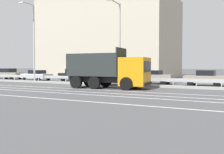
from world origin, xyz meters
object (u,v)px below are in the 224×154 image
at_px(median_road_sign, 85,73).
at_px(parked_car_4, 116,76).
at_px(parked_car_3, 75,75).
at_px(parked_car_6, 205,78).
at_px(dump_truck, 118,73).
at_px(parked_car_2, 37,75).
at_px(street_lamp_2, 119,39).
at_px(parked_car_5, 154,77).
at_px(parked_car_1, 9,74).
at_px(street_lamp_1, 33,39).

bearing_deg(median_road_sign, parked_car_4, 67.84).
height_order(median_road_sign, parked_car_3, median_road_sign).
height_order(median_road_sign, parked_car_6, median_road_sign).
distance_m(dump_truck, parked_car_2, 16.87).
bearing_deg(street_lamp_2, parked_car_5, 61.96).
relative_size(dump_truck, parked_car_2, 1.62).
bearing_deg(parked_car_1, dump_truck, 69.32).
height_order(dump_truck, parked_car_6, dump_truck).
relative_size(median_road_sign, parked_car_2, 0.50).
distance_m(street_lamp_2, parked_car_5, 5.98).
xyz_separation_m(parked_car_1, parked_car_4, (17.68, 0.15, -0.00)).
relative_size(median_road_sign, street_lamp_1, 0.25).
relative_size(street_lamp_1, street_lamp_2, 1.14).
bearing_deg(parked_car_6, dump_truck, 138.00).
bearing_deg(median_road_sign, parked_car_2, 161.58).
bearing_deg(parked_car_3, parked_car_6, 90.52).
distance_m(dump_truck, parked_car_3, 12.00).
relative_size(parked_car_5, parked_car_6, 1.08).
distance_m(street_lamp_1, parked_car_3, 6.70).
xyz_separation_m(parked_car_1, parked_car_2, (5.96, -0.48, -0.08)).
distance_m(parked_car_2, parked_car_4, 11.74).
bearing_deg(dump_truck, street_lamp_1, -108.58).
xyz_separation_m(street_lamp_1, parked_car_1, (-9.01, 4.12, -4.25)).
distance_m(dump_truck, parked_car_1, 22.63).
relative_size(street_lamp_2, parked_car_4, 2.00).
bearing_deg(parked_car_4, parked_car_5, 86.13).
bearing_deg(street_lamp_1, parked_car_3, 56.04).
bearing_deg(parked_car_5, parked_car_3, -89.79).
bearing_deg(parked_car_4, street_lamp_1, -67.53).
height_order(parked_car_1, parked_car_6, parked_car_1).
distance_m(street_lamp_1, parked_car_1, 10.78).
distance_m(parked_car_2, parked_car_5, 16.27).
distance_m(parked_car_1, parked_car_4, 17.69).
bearing_deg(parked_car_5, median_road_sign, -56.76).
bearing_deg(street_lamp_1, dump_truck, -12.83).
xyz_separation_m(dump_truck, median_road_sign, (-5.46, 3.13, -0.14)).
distance_m(street_lamp_1, parked_car_6, 19.40).
xyz_separation_m(street_lamp_1, parked_car_3, (2.89, 4.29, -4.25)).
relative_size(parked_car_1, parked_car_3, 1.05).
height_order(dump_truck, parked_car_3, dump_truck).
relative_size(dump_truck, parked_car_6, 1.90).
bearing_deg(street_lamp_2, parked_car_1, 168.90).
xyz_separation_m(dump_truck, parked_car_4, (-3.84, 7.12, -0.54)).
relative_size(parked_car_3, parked_car_5, 1.03).
height_order(dump_truck, parked_car_2, dump_truck).
bearing_deg(median_road_sign, parked_car_6, 16.30).
bearing_deg(dump_truck, parked_car_6, 131.28).
bearing_deg(parked_car_3, street_lamp_2, 66.14).
height_order(median_road_sign, parked_car_5, median_road_sign).
height_order(parked_car_2, parked_car_5, parked_car_5).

